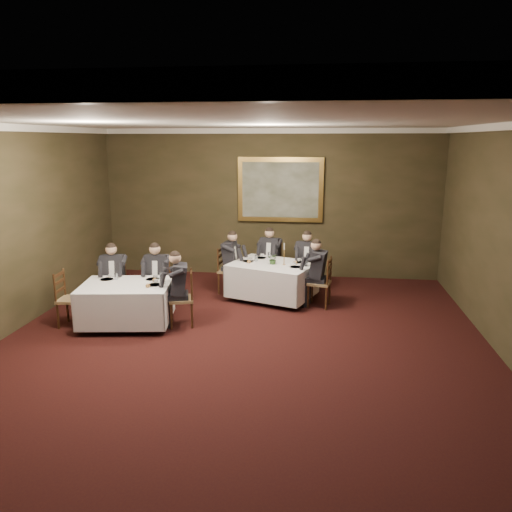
% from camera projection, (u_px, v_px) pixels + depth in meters
% --- Properties ---
extents(ground, '(10.00, 10.00, 0.00)m').
position_uv_depth(ground, '(235.00, 362.00, 7.47)').
color(ground, black).
rests_on(ground, ground).
extents(ceiling, '(8.00, 10.00, 0.10)m').
position_uv_depth(ceiling, '(233.00, 120.00, 6.67)').
color(ceiling, silver).
rests_on(ceiling, back_wall).
extents(back_wall, '(8.00, 0.10, 3.50)m').
position_uv_depth(back_wall, '(270.00, 204.00, 11.90)').
color(back_wall, '#2F2C17').
rests_on(back_wall, ground).
extents(front_wall, '(8.00, 0.10, 3.50)m').
position_uv_depth(front_wall, '(44.00, 481.00, 2.24)').
color(front_wall, '#2F2C17').
rests_on(front_wall, ground).
extents(crown_molding, '(8.00, 10.00, 0.12)m').
position_uv_depth(crown_molding, '(233.00, 125.00, 6.68)').
color(crown_molding, white).
rests_on(crown_molding, back_wall).
extents(table_main, '(1.97, 1.73, 0.67)m').
position_uv_depth(table_main, '(272.00, 278.00, 10.31)').
color(table_main, '#301E0D').
rests_on(table_main, ground).
extents(table_second, '(1.71, 1.40, 0.67)m').
position_uv_depth(table_second, '(126.00, 301.00, 8.84)').
color(table_second, '#301E0D').
rests_on(table_second, ground).
extents(chair_main_backleft, '(0.51, 0.50, 1.00)m').
position_uv_depth(chair_main_backleft, '(270.00, 274.00, 11.28)').
color(chair_main_backleft, olive).
rests_on(chair_main_backleft, ground).
extents(diner_main_backleft, '(0.49, 0.55, 1.35)m').
position_uv_depth(diner_main_backleft, '(270.00, 264.00, 11.22)').
color(diner_main_backleft, black).
rests_on(diner_main_backleft, chair_main_backleft).
extents(chair_main_backright, '(0.48, 0.46, 1.00)m').
position_uv_depth(chair_main_backright, '(307.00, 279.00, 10.89)').
color(chair_main_backright, olive).
rests_on(chair_main_backright, ground).
extents(diner_main_backright, '(0.45, 0.52, 1.35)m').
position_uv_depth(diner_main_backright, '(307.00, 269.00, 10.83)').
color(diner_main_backright, black).
rests_on(diner_main_backright, chair_main_backright).
extents(chair_main_endleft, '(0.47, 0.49, 1.00)m').
position_uv_depth(chair_main_endleft, '(229.00, 280.00, 10.81)').
color(chair_main_endleft, olive).
rests_on(chair_main_endleft, ground).
extents(diner_main_endleft, '(0.52, 0.45, 1.35)m').
position_uv_depth(diner_main_endleft, '(229.00, 269.00, 10.75)').
color(diner_main_endleft, black).
rests_on(diner_main_endleft, chair_main_endleft).
extents(chair_main_endright, '(0.49, 0.51, 1.00)m').
position_uv_depth(chair_main_endright, '(320.00, 293.00, 9.89)').
color(chair_main_endright, olive).
rests_on(chair_main_endright, ground).
extents(diner_main_endright, '(0.54, 0.48, 1.35)m').
position_uv_depth(diner_main_endright, '(319.00, 281.00, 9.84)').
color(diner_main_endright, black).
rests_on(diner_main_endright, chair_main_endright).
extents(chair_sec_backleft, '(0.52, 0.50, 1.00)m').
position_uv_depth(chair_sec_backleft, '(115.00, 296.00, 9.65)').
color(chair_sec_backleft, olive).
rests_on(chair_sec_backleft, ground).
extents(diner_sec_backleft, '(0.49, 0.55, 1.35)m').
position_uv_depth(diner_sec_backleft, '(114.00, 285.00, 9.59)').
color(diner_sec_backleft, black).
rests_on(diner_sec_backleft, chair_sec_backleft).
extents(chair_sec_backright, '(0.47, 0.45, 1.00)m').
position_uv_depth(chair_sec_backright, '(158.00, 296.00, 9.66)').
color(chair_sec_backright, olive).
rests_on(chair_sec_backright, ground).
extents(diner_sec_backright, '(0.44, 0.51, 1.35)m').
position_uv_depth(diner_sec_backright, '(158.00, 285.00, 9.60)').
color(diner_sec_backright, black).
rests_on(diner_sec_backright, chair_sec_backright).
extents(chair_sec_endright, '(0.52, 0.54, 1.00)m').
position_uv_depth(chair_sec_endright, '(182.00, 310.00, 8.90)').
color(chair_sec_endright, olive).
rests_on(chair_sec_endright, ground).
extents(diner_sec_endright, '(0.57, 0.51, 1.35)m').
position_uv_depth(diner_sec_endright, '(181.00, 298.00, 8.84)').
color(diner_sec_endright, black).
rests_on(diner_sec_endright, chair_sec_endright).
extents(chair_sec_endleft, '(0.45, 0.47, 1.00)m').
position_uv_depth(chair_sec_endleft, '(72.00, 310.00, 8.87)').
color(chair_sec_endleft, olive).
rests_on(chair_sec_endleft, ground).
extents(centerpiece, '(0.24, 0.22, 0.24)m').
position_uv_depth(centerpiece, '(273.00, 258.00, 10.16)').
color(centerpiece, '#2D5926').
rests_on(centerpiece, table_main).
extents(candlestick, '(0.07, 0.07, 0.47)m').
position_uv_depth(candlestick, '(284.00, 257.00, 10.09)').
color(candlestick, '#C48A3B').
rests_on(candlestick, table_main).
extents(place_setting_table_main, '(0.33, 0.31, 0.14)m').
position_uv_depth(place_setting_table_main, '(263.00, 256.00, 10.75)').
color(place_setting_table_main, white).
rests_on(place_setting_table_main, table_main).
extents(place_setting_table_second, '(0.33, 0.31, 0.14)m').
position_uv_depth(place_setting_table_second, '(110.00, 277.00, 9.09)').
color(place_setting_table_second, white).
rests_on(place_setting_table_second, table_second).
extents(painting, '(2.01, 0.09, 1.51)m').
position_uv_depth(painting, '(280.00, 190.00, 11.73)').
color(painting, '#E0A952').
rests_on(painting, back_wall).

